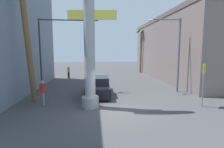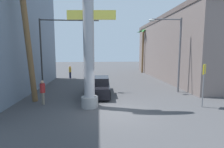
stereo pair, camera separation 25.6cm
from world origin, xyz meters
TOP-DOWN VIEW (x-y plane):
  - ground_plane at (0.00, 10.00)m, footprint 88.31×88.31m
  - building_right at (10.08, 13.30)m, footprint 6.45×21.21m
  - neon_sign_pole at (-1.66, 1.25)m, footprint 3.40×1.10m
  - street_lamp at (5.59, 5.00)m, footprint 2.96×0.28m
  - crossing_sign at (5.71, 0.64)m, footprint 0.47×0.47m
  - traffic_light_mast at (-4.60, 5.93)m, footprint 5.18×0.32m
  - car_lead at (-1.10, 4.60)m, footprint 2.13×5.09m
  - palm_tree_near_left at (-5.91, 2.72)m, footprint 2.69×2.61m
  - palm_tree_far_right at (6.62, 19.81)m, footprint 2.46×2.35m
  - pedestrian_curb_left at (-4.93, 2.12)m, footprint 0.47×0.47m
  - pedestrian_far_left at (-4.96, 14.15)m, footprint 0.48×0.48m

SIDE VIEW (x-z plane):
  - ground_plane at x=0.00m, z-range 0.00..0.00m
  - car_lead at x=-1.10m, z-range -0.08..1.48m
  - pedestrian_curb_left at x=-4.93m, z-range 0.14..1.81m
  - pedestrian_far_left at x=-4.96m, z-range 0.15..1.89m
  - crossing_sign at x=5.71m, z-range 0.43..3.29m
  - street_lamp at x=5.59m, z-range 0.78..7.32m
  - building_right at x=10.08m, z-range 0.01..8.20m
  - traffic_light_mast at x=-4.60m, z-range 1.28..7.74m
  - palm_tree_far_right at x=6.62m, z-range 0.98..8.42m
  - palm_tree_near_left at x=-5.91m, z-range 0.81..9.35m
  - neon_sign_pole at x=-1.66m, z-range -0.09..11.41m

